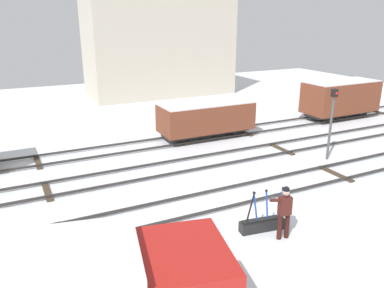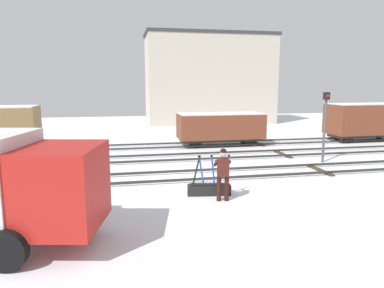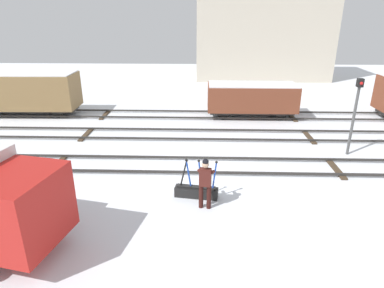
% 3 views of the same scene
% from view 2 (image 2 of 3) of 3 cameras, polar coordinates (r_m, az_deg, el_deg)
% --- Properties ---
extents(ground_plane, '(60.00, 60.00, 0.00)m').
position_cam_2_polar(ground_plane, '(14.81, 0.05, -5.46)').
color(ground_plane, silver).
extents(track_main_line, '(44.00, 1.94, 0.18)m').
position_cam_2_polar(track_main_line, '(14.78, 0.05, -5.04)').
color(track_main_line, '#2D2B28').
rests_on(track_main_line, ground_plane).
extents(track_siding_near, '(44.00, 1.94, 0.18)m').
position_cam_2_polar(track_siding_near, '(18.39, -2.25, -2.13)').
color(track_siding_near, '#2D2B28').
rests_on(track_siding_near, ground_plane).
extents(track_siding_far, '(44.00, 1.94, 0.18)m').
position_cam_2_polar(track_siding_far, '(21.92, -3.73, -0.24)').
color(track_siding_far, '#2D2B28').
rests_on(track_siding_far, ground_plane).
extents(switch_lever_frame, '(1.56, 0.58, 1.45)m').
position_cam_2_polar(switch_lever_frame, '(12.51, 2.77, -7.12)').
color(switch_lever_frame, black).
rests_on(switch_lever_frame, ground_plane).
extents(rail_worker, '(0.61, 0.71, 1.78)m').
position_cam_2_polar(rail_worker, '(11.77, 5.02, -4.39)').
color(rail_worker, '#351511').
rests_on(rail_worker, ground_plane).
extents(signal_post, '(0.24, 0.32, 3.48)m').
position_cam_2_polar(signal_post, '(18.55, 20.70, 3.75)').
color(signal_post, '#4C4C4C').
rests_on(signal_post, ground_plane).
extents(apartment_building, '(12.75, 5.33, 8.80)m').
position_cam_2_polar(apartment_building, '(36.09, 2.83, 10.46)').
color(apartment_building, beige).
rests_on(apartment_building, ground_plane).
extents(freight_car_back_track, '(5.36, 2.12, 2.07)m').
position_cam_2_polar(freight_car_back_track, '(22.43, 4.62, 2.81)').
color(freight_car_back_track, '#2D2B28').
rests_on(freight_car_back_track, ground_plane).
extents(freight_car_mid_siding, '(5.28, 2.33, 2.57)m').
position_cam_2_polar(freight_car_mid_siding, '(27.14, 26.30, 3.56)').
color(freight_car_mid_siding, '#2D2B28').
rests_on(freight_car_mid_siding, ground_plane).
extents(perched_bird_roof_left, '(0.26, 0.26, 0.13)m').
position_cam_2_polar(perched_bird_roof_left, '(36.61, -3.83, 17.44)').
color(perched_bird_roof_left, '#514C47').
rests_on(perched_bird_roof_left, apartment_building).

